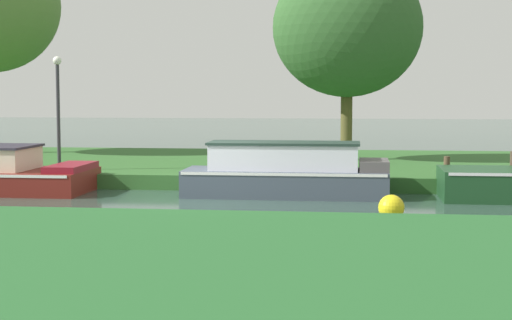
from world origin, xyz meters
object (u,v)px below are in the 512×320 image
at_px(slate_cruiser, 287,173).
at_px(willow_tree_centre, 347,28).
at_px(mooring_post_far, 447,167).
at_px(channel_buoy, 391,208).
at_px(lamp_post, 58,100).

xyz_separation_m(slate_cruiser, willow_tree_centre, (1.39, 6.15, 4.05)).
relative_size(slate_cruiser, willow_tree_centre, 0.78).
distance_m(willow_tree_centre, mooring_post_far, 6.81).
height_order(mooring_post_far, channel_buoy, mooring_post_far).
relative_size(mooring_post_far, channel_buoy, 1.01).
xyz_separation_m(mooring_post_far, channel_buoy, (-1.63, -4.85, -0.40)).
bearing_deg(willow_tree_centre, slate_cruiser, -102.76).
bearing_deg(lamp_post, slate_cruiser, -15.72).
xyz_separation_m(slate_cruiser, mooring_post_far, (4.04, 1.30, 0.08)).
relative_size(willow_tree_centre, channel_buoy, 12.23).
distance_m(lamp_post, mooring_post_far, 10.81).
bearing_deg(willow_tree_centre, mooring_post_far, -61.41).
xyz_separation_m(lamp_post, mooring_post_far, (10.66, -0.56, -1.72)).
distance_m(lamp_post, channel_buoy, 10.73).
distance_m(mooring_post_far, channel_buoy, 5.13).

